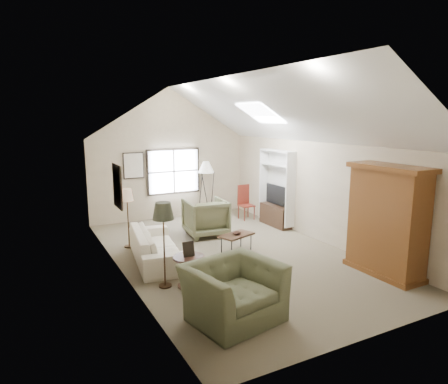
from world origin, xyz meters
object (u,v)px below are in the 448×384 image
armchair_far (206,217)px  coffee_table (236,243)px  sofa (156,245)px  armoire (387,221)px  side_table (189,271)px  side_chair (246,202)px  armchair_near (233,292)px

armchair_far → coffee_table: 1.58m
coffee_table → armchair_far: bearing=92.6°
sofa → armchair_far: size_ratio=2.20×
armoire → coffee_table: bearing=128.1°
side_table → side_chair: 5.16m
coffee_table → sofa: bearing=170.5°
sofa → side_chair: bearing=-50.4°
armchair_near → side_table: bearing=84.9°
armchair_near → armchair_far: armchair_far is taller
coffee_table → side_table: bearing=-143.5°
armchair_near → coffee_table: (1.61, 2.74, -0.23)m
armchair_far → coffee_table: (0.07, -1.55, -0.28)m
armoire → coffee_table: armoire is taller
armchair_near → coffee_table: bearing=49.0°
side_table → coffee_table: bearing=36.5°
sofa → armchair_far: 2.17m
coffee_table → side_chair: size_ratio=0.78×
armoire → armchair_far: 4.62m
sofa → side_chair: (3.60, 2.18, 0.19)m
sofa → armchair_far: bearing=-46.6°
armchair_near → side_chair: bearing=46.6°
coffee_table → armoire: bearing=-51.9°
coffee_table → side_table: (-1.75, -1.29, 0.08)m
armoire → side_table: armoire is taller
sofa → armchair_near: 3.06m
armoire → sofa: (-3.84, 2.84, -0.76)m
armchair_near → armchair_far: size_ratio=1.28×
armchair_near → armchair_far: bearing=59.7°
armchair_far → side_table: 3.30m
armoire → armchair_near: armoire is taller
armoire → side_table: 4.02m
armchair_far → coffee_table: size_ratio=1.30×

